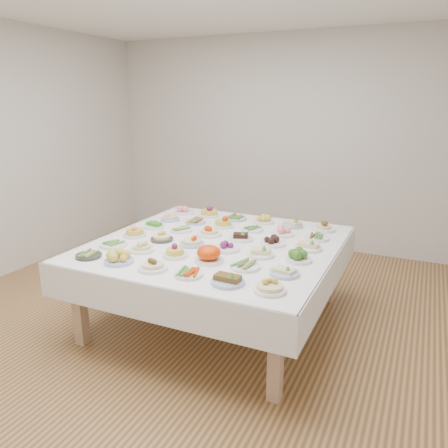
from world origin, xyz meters
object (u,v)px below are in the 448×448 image
at_px(dish_35, 323,225).
at_px(dish_0, 89,255).
at_px(dish_18, 154,225).
at_px(display_table, 217,250).

bearing_deg(dish_35, dish_0, -134.95).
distance_m(dish_18, dish_35, 1.64).
relative_size(display_table, dish_0, 10.24).
distance_m(dish_0, dish_35, 2.16).
distance_m(display_table, dish_0, 1.09).
bearing_deg(dish_0, dish_18, 89.75).
xyz_separation_m(display_table, dish_35, (0.77, 0.76, 0.13)).
height_order(dish_0, dish_35, dish_35).
xyz_separation_m(dish_18, dish_35, (1.52, 0.61, 0.02)).
bearing_deg(dish_0, dish_35, 45.05).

